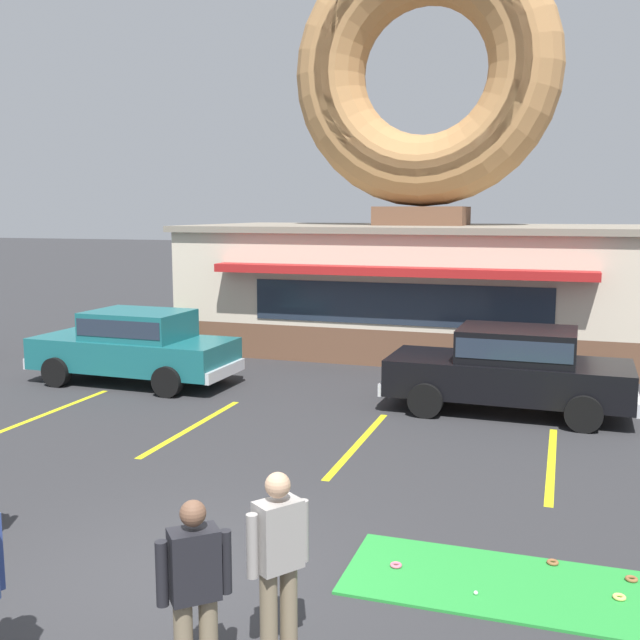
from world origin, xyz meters
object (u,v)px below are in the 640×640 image
object	(u,v)px
car_teal	(135,344)
pedestrian_leather_jacket_man	(278,557)
pedestrian_clipboard_woman	(195,587)
golf_ball	(476,593)
car_black	(511,367)
trash_bin	(175,337)

from	to	relation	value
car_teal	pedestrian_leather_jacket_man	distance (m)	10.85
car_teal	pedestrian_clipboard_woman	world-z (taller)	car_teal
golf_ball	pedestrian_leather_jacket_man	distance (m)	2.27
car_teal	pedestrian_leather_jacket_man	world-z (taller)	pedestrian_leather_jacket_man
car_black	car_teal	xyz separation A→B (m)	(-7.97, -0.07, 0.00)
car_black	car_teal	distance (m)	7.97
car_teal	pedestrian_clipboard_woman	size ratio (longest dim) A/B	2.95
golf_ball	pedestrian_clipboard_woman	world-z (taller)	pedestrian_clipboard_woman
pedestrian_clipboard_woman	trash_bin	distance (m)	14.08
car_teal	pedestrian_leather_jacket_man	xyz separation A→B (m)	(6.69, -8.54, 0.03)
car_black	pedestrian_leather_jacket_man	size ratio (longest dim) A/B	2.82
car_teal	pedestrian_clipboard_woman	xyz separation A→B (m)	(6.22, -9.14, -0.02)
pedestrian_clipboard_woman	golf_ball	bearing A→B (deg)	47.46
golf_ball	pedestrian_clipboard_woman	xyz separation A→B (m)	(-1.93, -2.11, 0.81)
car_teal	trash_bin	xyz separation A→B (m)	(-0.76, 3.08, -0.37)
golf_ball	pedestrian_clipboard_woman	distance (m)	2.97
car_black	pedestrian_clipboard_woman	bearing A→B (deg)	-100.71
pedestrian_leather_jacket_man	pedestrian_clipboard_woman	xyz separation A→B (m)	(-0.46, -0.60, -0.04)
car_teal	pedestrian_leather_jacket_man	size ratio (longest dim) A/B	2.83
car_teal	pedestrian_clipboard_woman	distance (m)	11.06
golf_ball	pedestrian_leather_jacket_man	size ratio (longest dim) A/B	0.03
golf_ball	trash_bin	distance (m)	13.49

